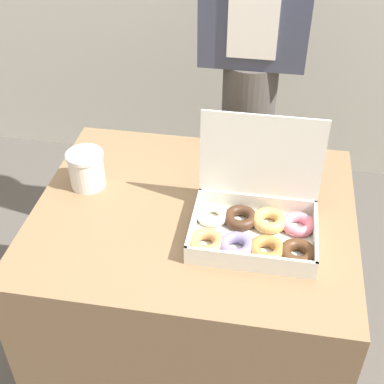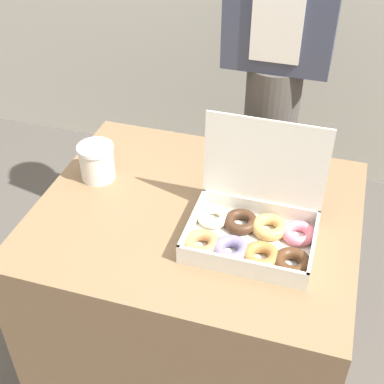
# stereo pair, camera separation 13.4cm
# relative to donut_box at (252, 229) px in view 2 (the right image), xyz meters

# --- Properties ---
(ground_plane) EXTENTS (14.00, 14.00, 0.00)m
(ground_plane) POSITION_rel_donut_box_xyz_m (-0.17, 0.08, -0.79)
(ground_plane) COLOR #4C4742
(table) EXTENTS (0.87, 0.73, 0.75)m
(table) POSITION_rel_donut_box_xyz_m (-0.17, 0.08, -0.41)
(table) COLOR brown
(table) RESTS_ON ground_plane
(donut_box) EXTENTS (0.34, 0.26, 0.29)m
(donut_box) POSITION_rel_donut_box_xyz_m (0.00, 0.00, 0.00)
(donut_box) COLOR silver
(donut_box) RESTS_ON table
(coffee_cup) EXTENTS (0.10, 0.10, 0.11)m
(coffee_cup) POSITION_rel_donut_box_xyz_m (-0.49, 0.14, 0.01)
(coffee_cup) COLOR silver
(coffee_cup) RESTS_ON table
(person_customer) EXTENTS (0.35, 0.22, 1.73)m
(person_customer) POSITION_rel_donut_box_xyz_m (-0.07, 0.68, 0.21)
(person_customer) COLOR #4C4742
(person_customer) RESTS_ON ground_plane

